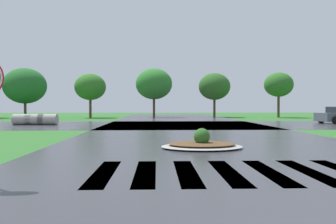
{
  "coord_description": "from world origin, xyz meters",
  "views": [
    {
      "loc": [
        -2.0,
        -2.47,
        1.48
      ],
      "look_at": [
        -1.58,
        10.2,
        1.2
      ],
      "focal_mm": 35.58,
      "sensor_mm": 36.0,
      "label": 1
    }
  ],
  "objects": [
    {
      "name": "drainage_pipe_stack",
      "position": [
        -10.93,
        22.25,
        0.4
      ],
      "size": [
        3.23,
        0.94,
        0.81
      ],
      "color": "#9E9B93",
      "rests_on": "ground"
    },
    {
      "name": "median_island",
      "position": [
        -0.47,
        8.77,
        0.14
      ],
      "size": [
        2.77,
        2.05,
        0.68
      ],
      "color": "#9E9B93",
      "rests_on": "ground"
    },
    {
      "name": "asphalt_roadway",
      "position": [
        0.0,
        10.0,
        0.0
      ],
      "size": [
        11.73,
        80.0,
        0.01
      ],
      "primitive_type": "cube",
      "color": "#35353A",
      "rests_on": "ground"
    },
    {
      "name": "crosswalk_stripes",
      "position": [
        -0.0,
        4.74,
        0.0
      ],
      "size": [
        6.75,
        2.92,
        0.01
      ],
      "color": "white",
      "rests_on": "ground"
    },
    {
      "name": "asphalt_cross_road",
      "position": [
        0.0,
        22.04,
        0.0
      ],
      "size": [
        90.0,
        10.56,
        0.01
      ],
      "primitive_type": "cube",
      "color": "#35353A",
      "rests_on": "ground"
    },
    {
      "name": "background_treeline",
      "position": [
        -8.85,
        36.02,
        3.85
      ],
      "size": [
        38.2,
        6.35,
        6.26
      ],
      "color": "#4C3823",
      "rests_on": "ground"
    }
  ]
}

